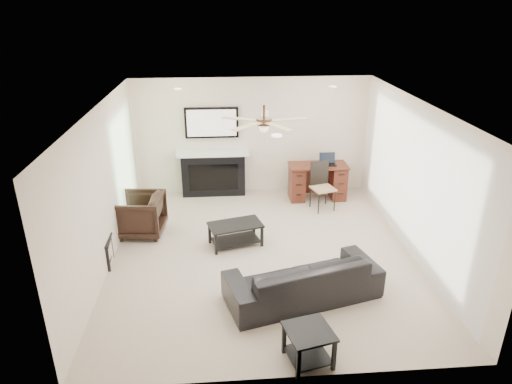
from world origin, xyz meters
TOP-DOWN VIEW (x-y plane):
  - room_shell at (0.19, 0.08)m, footprint 5.50×5.54m
  - sofa at (0.44, -1.26)m, footprint 2.33×1.40m
  - armchair at (-2.16, 0.89)m, footprint 0.90×0.88m
  - coffee_table at (-0.46, 0.34)m, footprint 1.00×0.72m
  - end_table_near at (0.29, -2.51)m, footprint 0.63×0.63m
  - end_table_left at (-2.71, -0.16)m, footprint 0.54×0.54m
  - fireplace_unit at (-0.85, 2.58)m, footprint 1.52×0.34m
  - desk at (1.35, 2.22)m, footprint 1.22×0.56m
  - desk_chair at (1.35, 1.67)m, footprint 0.53×0.54m
  - laptop at (1.55, 2.20)m, footprint 0.33×0.24m

SIDE VIEW (x-z plane):
  - coffee_table at x=-0.46m, z-range 0.00..0.40m
  - end_table_near at x=0.29m, z-range 0.00..0.45m
  - end_table_left at x=-2.71m, z-range 0.00..0.45m
  - sofa at x=0.44m, z-range 0.00..0.64m
  - armchair at x=-2.16m, z-range 0.00..0.75m
  - desk at x=1.35m, z-range 0.00..0.76m
  - desk_chair at x=1.35m, z-range 0.00..0.97m
  - laptop at x=1.55m, z-range 0.76..0.99m
  - fireplace_unit at x=-0.85m, z-range 0.00..1.91m
  - room_shell at x=0.19m, z-range 0.42..2.94m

